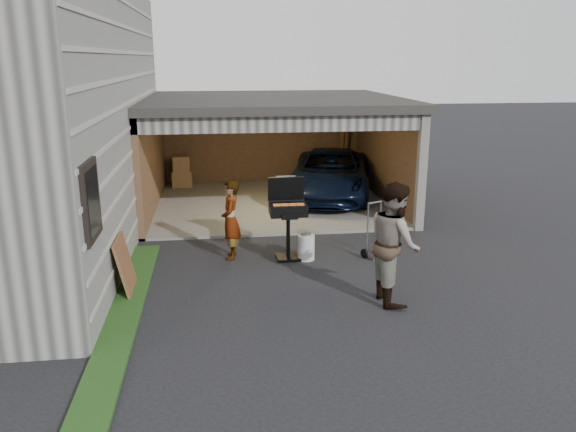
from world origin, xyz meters
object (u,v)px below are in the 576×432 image
woman (231,220)px  bbq_grill (288,212)px  man (394,243)px  plywood_panel (125,266)px  hand_truck (375,247)px  propane_tank (306,247)px  minivan (330,176)px

woman → bbq_grill: bearing=86.8°
man → bbq_grill: man is taller
plywood_panel → hand_truck: size_ratio=0.86×
man → plywood_panel: man is taller
bbq_grill → plywood_panel: size_ratio=1.63×
woman → man: size_ratio=0.79×
bbq_grill → propane_tank: size_ratio=3.18×
minivan → hand_truck: (-0.11, -5.03, -0.43)m
minivan → plywood_panel: bearing=-113.1°
man → minivan: bearing=-4.9°
propane_tank → bbq_grill: bearing=159.8°
propane_tank → man: bearing=-62.5°
propane_tank → hand_truck: size_ratio=0.44×
propane_tank → hand_truck: (1.39, -0.04, -0.03)m
minivan → man: size_ratio=2.35×
bbq_grill → hand_truck: size_ratio=1.40×
woman → hand_truck: bearing=88.2°
plywood_panel → bbq_grill: bearing=24.5°
plywood_panel → hand_truck: hand_truck is taller
woman → bbq_grill: (1.12, -0.16, 0.16)m
bbq_grill → man: bearing=-57.1°
propane_tank → plywood_panel: (-3.31, -1.22, 0.24)m
minivan → woman: woman is taller
bbq_grill → plywood_panel: 3.29m
man → propane_tank: size_ratio=3.93×
woman → propane_tank: (1.47, -0.29, -0.54)m
propane_tank → plywood_panel: 3.54m
propane_tank → minivan: bearing=73.2°
woman → plywood_panel: woman is taller
woman → bbq_grill: size_ratio=0.98×
bbq_grill → plywood_panel: (-2.96, -1.35, -0.47)m
minivan → hand_truck: size_ratio=4.07×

